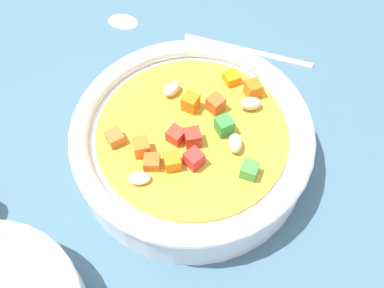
# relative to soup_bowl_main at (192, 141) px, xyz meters

# --- Properties ---
(ground_plane) EXTENTS (1.40, 1.40, 0.02)m
(ground_plane) POSITION_rel_soup_bowl_main_xyz_m (-0.00, 0.00, -0.04)
(ground_plane) COLOR #42667A
(soup_bowl_main) EXTENTS (0.21, 0.21, 0.06)m
(soup_bowl_main) POSITION_rel_soup_bowl_main_xyz_m (0.00, 0.00, 0.00)
(soup_bowl_main) COLOR white
(soup_bowl_main) RESTS_ON ground_plane
(spoon) EXTENTS (0.23, 0.10, 0.01)m
(spoon) POSITION_rel_soup_bowl_main_xyz_m (-0.00, 0.16, -0.02)
(spoon) COLOR silver
(spoon) RESTS_ON ground_plane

